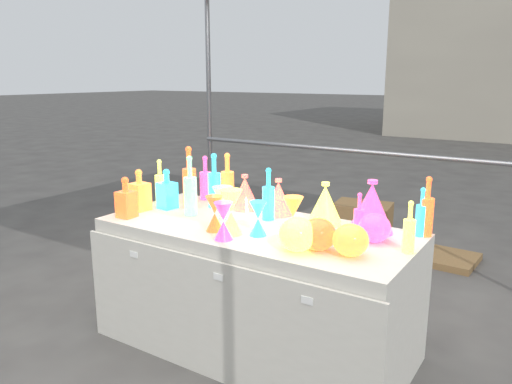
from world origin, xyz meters
The scene contains 33 objects.
ground centered at (0.00, 0.00, 0.00)m, with size 80.00×80.00×0.00m, color #5B5854.
display_table centered at (0.00, -0.01, 0.37)m, with size 1.84×0.83×0.75m.
cardboard_box_closed centered at (-0.18, 2.19, 0.19)m, with size 0.53×0.38×0.38m, color olive.
cardboard_box_flat centered at (0.56, 2.07, 0.03)m, with size 0.68×0.49×0.06m, color olive.
bottle_0 centered at (-0.45, 0.35, 0.92)m, with size 0.09×0.09×0.34m, color #BF1138, non-canonical shape.
bottle_1 centered at (-0.46, 0.21, 0.93)m, with size 0.08×0.08×0.36m, color #218A19, non-canonical shape.
bottle_2 centered at (-0.59, 0.11, 0.95)m, with size 0.09×0.09×0.40m, color orange, non-canonical shape.
bottle_3 centered at (-0.64, 0.35, 0.90)m, with size 0.08×0.08×0.31m, color #1D53AC, non-canonical shape.
bottle_4 centered at (-0.85, 0.12, 0.90)m, with size 0.07×0.07×0.29m, color #125774, non-canonical shape.
bottle_5 centered at (-0.47, -0.02, 0.93)m, with size 0.08×0.08×0.37m, color #BB2594, non-canonical shape.
bottle_6 centered at (-0.69, 0.23, 0.89)m, with size 0.07×0.07×0.28m, color #BF1138, non-canonical shape.
bottle_7 centered at (-0.01, 0.15, 0.91)m, with size 0.07×0.07×0.31m, color #218A19, non-canonical shape.
decanter_0 centered at (-0.81, -0.11, 0.88)m, with size 0.11×0.11×0.27m, color #BF1138, non-canonical shape.
decanter_1 centered at (-0.76, -0.27, 0.87)m, with size 0.10×0.10×0.25m, color orange, non-canonical shape.
decanter_2 centered at (-0.70, 0.02, 0.88)m, with size 0.10×0.10×0.26m, color #218A19, non-canonical shape.
hourglass_0 centered at (-0.14, -0.20, 0.85)m, with size 0.10×0.10×0.20m, color orange, non-canonical shape.
hourglass_1 centered at (-0.01, -0.29, 0.85)m, with size 0.10×0.10×0.20m, color #1D53AC, non-canonical shape.
hourglass_2 centered at (-0.03, -0.20, 0.87)m, with size 0.12×0.12×0.25m, color #125774, non-canonical shape.
hourglass_3 centered at (-0.15, -0.12, 0.87)m, with size 0.12×0.12×0.23m, color #BB2594, non-canonical shape.
hourglass_4 centered at (0.27, -0.05, 0.86)m, with size 0.11×0.11×0.22m, color #BF1138, non-canonical shape.
hourglass_5 centered at (0.10, -0.14, 0.84)m, with size 0.09×0.09×0.19m, color #218A19, non-canonical shape.
globe_0 centered at (0.64, -0.16, 0.82)m, with size 0.17×0.17×0.14m, color #BF1138, non-canonical shape.
globe_1 centered at (0.40, -0.24, 0.83)m, with size 0.19×0.19×0.15m, color #125774, non-canonical shape.
globe_2 centered at (0.47, -0.17, 0.82)m, with size 0.18×0.18×0.14m, color orange, non-canonical shape.
globe_3 centered at (0.66, 0.10, 0.82)m, with size 0.17×0.17×0.13m, color #1D53AC, non-canonical shape.
lampshade_0 centered at (-0.27, 0.28, 0.86)m, with size 0.19×0.19×0.23m, color yellow, non-canonical shape.
lampshade_1 centered at (-0.02, 0.28, 0.86)m, with size 0.19×0.19×0.23m, color yellow, non-canonical shape.
lampshade_2 centered at (0.59, 0.25, 0.90)m, with size 0.25×0.25×0.29m, color #1D53AC, non-canonical shape.
lampshade_3 centered at (0.31, 0.26, 0.87)m, with size 0.21×0.21×0.25m, color #125774, non-canonical shape.
bottle_8 centered at (0.84, 0.33, 0.88)m, with size 0.06×0.06×0.27m, color #218A19, non-canonical shape.
bottle_9 centered at (0.86, 0.35, 0.91)m, with size 0.07×0.07×0.32m, color orange, non-canonical shape.
bottle_10 centered at (0.57, 0.11, 0.87)m, with size 0.06×0.06×0.25m, color #1D53AC, non-canonical shape.
bottle_11 centered at (0.86, 0.03, 0.88)m, with size 0.06×0.06×0.26m, color #125774, non-canonical shape.
Camera 1 is at (1.48, -2.30, 1.59)m, focal length 35.00 mm.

